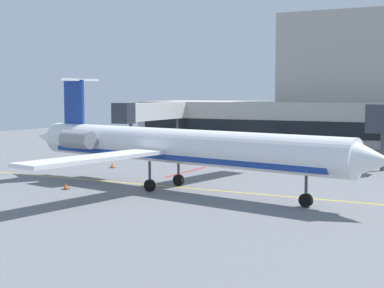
% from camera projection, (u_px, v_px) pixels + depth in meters
% --- Properties ---
extents(ground, '(120.00, 120.00, 0.11)m').
position_uv_depth(ground, '(145.00, 189.00, 45.76)').
color(ground, slate).
extents(terminal_building, '(67.88, 15.20, 19.19)m').
position_uv_depth(terminal_building, '(373.00, 97.00, 83.97)').
color(terminal_building, '#B7B2A8').
rests_on(terminal_building, ground).
extents(jet_bridge_east, '(2.40, 16.86, 6.11)m').
position_uv_depth(jet_bridge_east, '(151.00, 112.00, 81.04)').
color(jet_bridge_east, silver).
rests_on(jet_bridge_east, ground).
extents(regional_jet, '(33.33, 26.15, 8.64)m').
position_uv_depth(regional_jet, '(173.00, 146.00, 44.77)').
color(regional_jet, white).
rests_on(regional_jet, ground).
extents(pushback_tractor, '(3.25, 1.89, 2.11)m').
position_uv_depth(pushback_tractor, '(167.00, 149.00, 67.78)').
color(pushback_tractor, '#19389E').
rests_on(pushback_tractor, ground).
extents(fuel_tank, '(8.14, 3.01, 2.26)m').
position_uv_depth(fuel_tank, '(210.00, 138.00, 78.84)').
color(fuel_tank, white).
rests_on(fuel_tank, ground).
extents(safety_cone_alpha, '(0.47, 0.47, 0.55)m').
position_uv_depth(safety_cone_alpha, '(66.00, 186.00, 45.15)').
color(safety_cone_alpha, orange).
rests_on(safety_cone_alpha, ground).
extents(safety_cone_bravo, '(0.47, 0.47, 0.55)m').
position_uv_depth(safety_cone_bravo, '(112.00, 165.00, 57.95)').
color(safety_cone_bravo, orange).
rests_on(safety_cone_bravo, ground).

